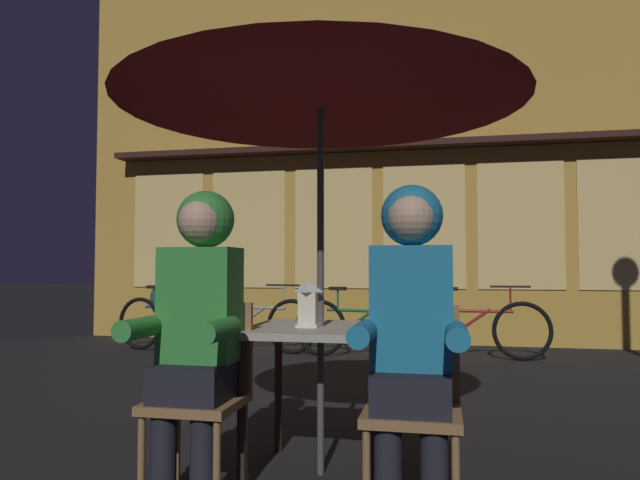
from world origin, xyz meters
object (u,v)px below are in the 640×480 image
object	(u,v)px
chair_left	(202,387)
chair_right	(413,396)
bicycle_third	(360,328)
bicycle_fourth	(475,329)
bicycle_second	(254,323)
cafe_table	(321,346)
person_right_hooded	(412,313)
patio_umbrella	(321,71)
bicycle_nearest	(173,324)
person_left_hooded	(198,310)
potted_plant	(173,305)
lantern	(309,303)

from	to	relation	value
chair_left	chair_right	world-z (taller)	same
bicycle_third	bicycle_fourth	bearing A→B (deg)	9.95
chair_right	bicycle_second	bearing A→B (deg)	116.43
cafe_table	person_right_hooded	distance (m)	0.67
patio_umbrella	bicycle_nearest	world-z (taller)	patio_umbrella
cafe_table	bicycle_third	world-z (taller)	bicycle_third
patio_umbrella	chair_right	distance (m)	1.68
chair_left	person_left_hooded	distance (m)	0.36
chair_right	bicycle_third	bearing A→B (deg)	100.93
person_right_hooded	potted_plant	size ratio (longest dim) A/B	1.52
chair_right	bicycle_third	distance (m)	4.14
cafe_table	bicycle_third	xyz separation A→B (m)	(-0.30, 3.69, -0.29)
person_right_hooded	bicycle_nearest	xyz separation A→B (m)	(-3.13, 4.18, -0.50)
person_left_hooded	bicycle_fourth	world-z (taller)	person_left_hooded
cafe_table	person_right_hooded	world-z (taller)	person_right_hooded
chair_left	person_right_hooded	size ratio (longest dim) A/B	0.62
bicycle_nearest	potted_plant	xyz separation A→B (m)	(-0.25, 0.51, 0.20)
person_right_hooded	potted_plant	distance (m)	5.79
cafe_table	chair_right	bearing A→B (deg)	-37.55
chair_left	bicycle_second	xyz separation A→B (m)	(-1.19, 4.33, -0.14)
patio_umbrella	potted_plant	distance (m)	5.37
person_right_hooded	lantern	bearing A→B (deg)	145.30
chair_right	bicycle_third	xyz separation A→B (m)	(-0.78, 4.06, -0.14)
chair_left	bicycle_third	xyz separation A→B (m)	(0.18, 4.06, -0.14)
chair_left	chair_right	size ratio (longest dim) A/B	1.00
person_left_hooded	lantern	bearing A→B (deg)	40.42
lantern	bicycle_second	xyz separation A→B (m)	(-1.62, 4.02, -0.51)
bicycle_nearest	bicycle_third	world-z (taller)	same
chair_right	cafe_table	bearing A→B (deg)	142.45
person_right_hooded	bicycle_nearest	bearing A→B (deg)	126.86
chair_left	chair_right	distance (m)	0.96
potted_plant	chair_left	bearing A→B (deg)	-62.41
patio_umbrella	chair_right	bearing A→B (deg)	-37.55
patio_umbrella	bicycle_third	distance (m)	4.08
lantern	chair_left	distance (m)	0.65
cafe_table	bicycle_fourth	xyz separation A→B (m)	(0.97, 3.92, -0.29)
lantern	person_left_hooded	xyz separation A→B (m)	(-0.43, -0.37, -0.01)
chair_right	potted_plant	world-z (taller)	potted_plant
chair_right	person_right_hooded	xyz separation A→B (m)	(0.00, -0.06, 0.36)
lantern	chair_right	xyz separation A→B (m)	(0.53, -0.31, -0.37)
person_right_hooded	bicycle_second	distance (m)	4.92
chair_left	bicycle_second	bearing A→B (deg)	105.40
cafe_table	chair_left	xyz separation A→B (m)	(-0.48, -0.37, -0.15)
person_left_hooded	bicycle_fourth	bearing A→B (deg)	71.50
person_left_hooded	person_right_hooded	bearing A→B (deg)	0.00
lantern	bicycle_second	distance (m)	4.37
cafe_table	potted_plant	world-z (taller)	potted_plant
patio_umbrella	potted_plant	bearing A→B (deg)	124.23
person_right_hooded	cafe_table	bearing A→B (deg)	138.43
patio_umbrella	person_left_hooded	size ratio (longest dim) A/B	1.65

